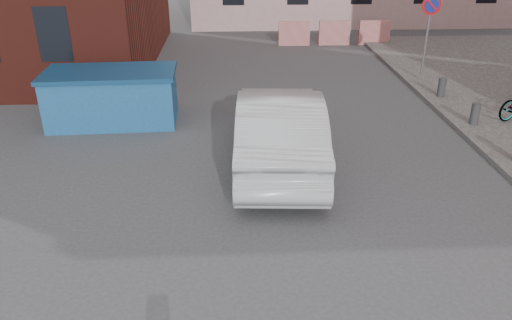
{
  "coord_description": "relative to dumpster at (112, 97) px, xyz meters",
  "views": [
    {
      "loc": [
        -0.15,
        -5.99,
        4.89
      ],
      "look_at": [
        0.24,
        1.76,
        1.1
      ],
      "focal_mm": 35.0,
      "sensor_mm": 36.0,
      "label": 1
    }
  ],
  "objects": [
    {
      "name": "ground",
      "position": [
        3.26,
        -6.5,
        -0.7
      ],
      "size": [
        120.0,
        120.0,
        0.0
      ],
      "primitive_type": "plane",
      "color": "#38383A",
      "rests_on": "ground"
    },
    {
      "name": "no_parking_sign",
      "position": [
        9.26,
        2.98,
        1.31
      ],
      "size": [
        0.6,
        0.09,
        2.65
      ],
      "color": "gray",
      "rests_on": "sidewalk"
    },
    {
      "name": "barriers",
      "position": [
        7.46,
        8.5,
        -0.2
      ],
      "size": [
        4.7,
        0.18,
        1.0
      ],
      "color": "red",
      "rests_on": "ground"
    },
    {
      "name": "dumpster",
      "position": [
        0.0,
        0.0,
        0.0
      ],
      "size": [
        3.38,
        1.84,
        1.39
      ],
      "rotation": [
        0.0,
        0.0,
        0.04
      ],
      "color": "#2262A1",
      "rests_on": "ground"
    },
    {
      "name": "silver_car",
      "position": [
        4.1,
        -2.63,
        0.13
      ],
      "size": [
        2.05,
        5.12,
        1.66
      ],
      "primitive_type": "imported",
      "rotation": [
        0.0,
        0.0,
        3.08
      ],
      "color": "silver",
      "rests_on": "ground"
    }
  ]
}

